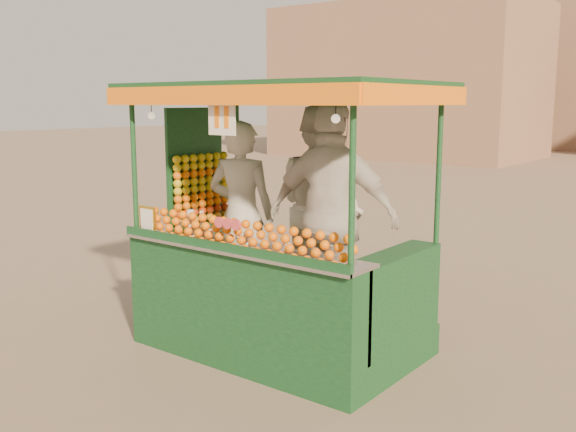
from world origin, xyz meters
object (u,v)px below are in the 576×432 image
Objects in this scene: juice_cart at (268,266)px; vendor_right at (332,217)px; vendor_middle at (321,207)px; vendor_left at (242,215)px.

juice_cart is 1.33× the size of vendor_right.
juice_cart is 0.80m from vendor_middle.
vendor_right reaches higher than vendor_left.
vendor_right is (0.45, -0.49, 0.02)m from vendor_middle.
juice_cart is 1.36× the size of vendor_middle.
vendor_middle is at bearing -163.15° from vendor_left.
juice_cart reaches higher than vendor_middle.
juice_cart is 0.65m from vendor_left.
vendor_middle is at bearing 80.23° from juice_cart.
vendor_middle is at bearing -59.29° from vendor_right.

